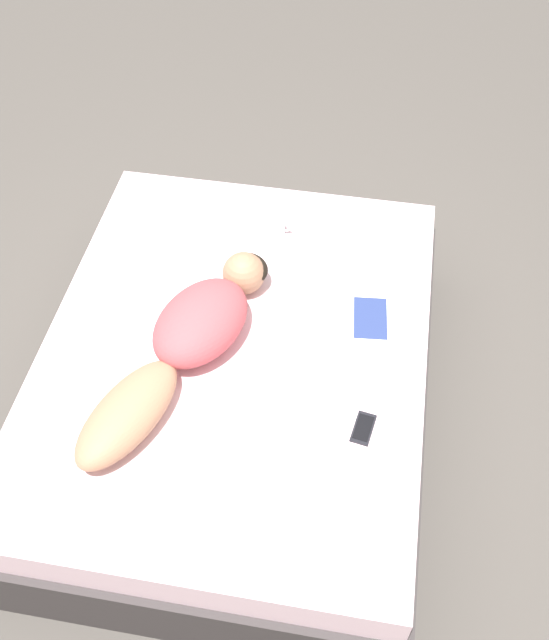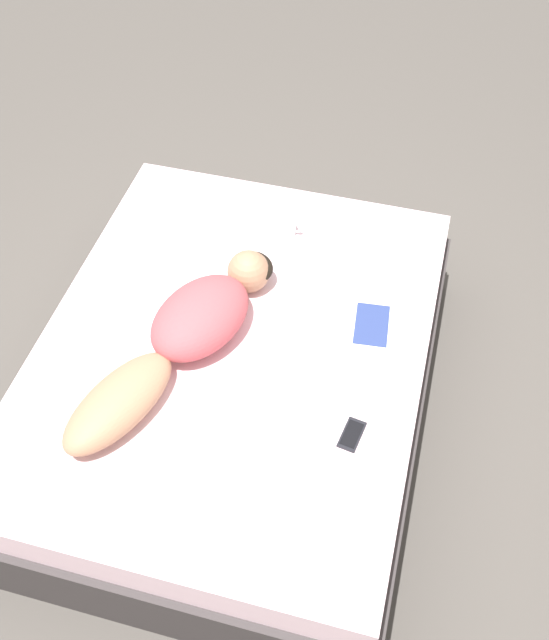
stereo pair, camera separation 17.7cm
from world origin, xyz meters
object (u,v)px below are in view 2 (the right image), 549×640
object	(u,v)px
open_magazine	(347,322)
cell_phone	(352,435)
coffee_mug	(288,226)
person	(186,333)

from	to	relation	value
open_magazine	cell_phone	distance (m)	0.55
coffee_mug	open_magazine	bearing A→B (deg)	-51.06
open_magazine	coffee_mug	size ratio (longest dim) A/B	4.16
person	cell_phone	distance (m)	0.78
open_magazine	coffee_mug	bearing A→B (deg)	123.42
person	open_magazine	world-z (taller)	person
person	open_magazine	bearing A→B (deg)	46.79
person	cell_phone	size ratio (longest dim) A/B	7.93
person	cell_phone	bearing A→B (deg)	2.72
open_magazine	cell_phone	bearing A→B (deg)	-82.38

